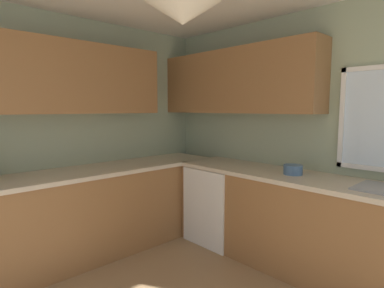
# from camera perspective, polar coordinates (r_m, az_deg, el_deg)

# --- Properties ---
(room_shell) EXTENTS (4.00, 3.66, 2.51)m
(room_shell) POSITION_cam_1_polar(r_m,az_deg,el_deg) (2.78, -3.98, 12.25)
(room_shell) COLOR #9EAD8E
(room_shell) RESTS_ON ground_plane
(counter_run_left) EXTENTS (0.65, 3.27, 0.89)m
(counter_run_left) POSITION_cam_1_polar(r_m,az_deg,el_deg) (3.37, -20.72, -12.19)
(counter_run_left) COLOR olive
(counter_run_left) RESTS_ON ground_plane
(counter_run_back) EXTENTS (3.09, 0.65, 0.89)m
(counter_run_back) POSITION_cam_1_polar(r_m,az_deg,el_deg) (3.07, 22.84, -14.16)
(counter_run_back) COLOR olive
(counter_run_back) RESTS_ON ground_plane
(dishwasher) EXTENTS (0.60, 0.60, 0.84)m
(dishwasher) POSITION_cam_1_polar(r_m,az_deg,el_deg) (3.66, 5.21, -10.71)
(dishwasher) COLOR white
(dishwasher) RESTS_ON ground_plane
(bowl) EXTENTS (0.17, 0.17, 0.09)m
(bowl) POSITION_cam_1_polar(r_m,az_deg,el_deg) (3.07, 17.88, -4.46)
(bowl) COLOR #4C7099
(bowl) RESTS_ON counter_run_back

